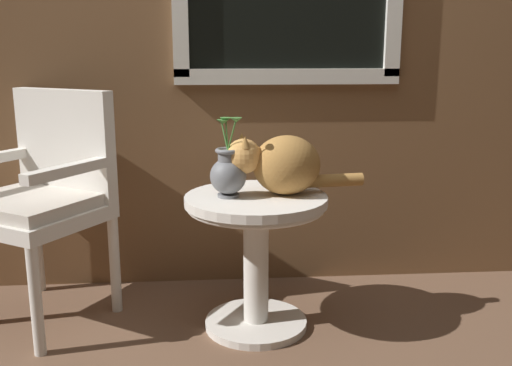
{
  "coord_description": "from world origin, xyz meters",
  "views": [
    {
      "loc": [
        -0.04,
        -1.97,
        1.1
      ],
      "look_at": [
        0.13,
        0.19,
        0.6
      ],
      "focal_mm": 40.51,
      "sensor_mm": 36.0,
      "label": 1
    }
  ],
  "objects": [
    {
      "name": "pewter_vase_with_ivy",
      "position": [
        0.02,
        0.17,
        0.65
      ],
      "size": [
        0.14,
        0.14,
        0.31
      ],
      "color": "slate",
      "rests_on": "wicker_side_table"
    },
    {
      "name": "cat",
      "position": [
        0.23,
        0.2,
        0.67
      ],
      "size": [
        0.55,
        0.26,
        0.24
      ],
      "color": "#AD7A3D",
      "rests_on": "wicker_side_table"
    },
    {
      "name": "wicker_side_table",
      "position": [
        0.13,
        0.19,
        0.38
      ],
      "size": [
        0.56,
        0.56,
        0.55
      ],
      "color": "silver",
      "rests_on": "ground_plane"
    },
    {
      "name": "wicker_chair",
      "position": [
        -0.74,
        0.38,
        0.54
      ],
      "size": [
        0.68,
        0.66,
        0.94
      ],
      "color": "silver",
      "rests_on": "ground_plane"
    },
    {
      "name": "back_wall",
      "position": [
        0.01,
        0.71,
        1.31
      ],
      "size": [
        4.0,
        0.07,
        2.6
      ],
      "color": "brown",
      "rests_on": "ground_plane"
    },
    {
      "name": "ground_plane",
      "position": [
        0.0,
        0.0,
        0.0
      ],
      "size": [
        6.0,
        6.0,
        0.0
      ],
      "primitive_type": "plane",
      "color": "brown"
    }
  ]
}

